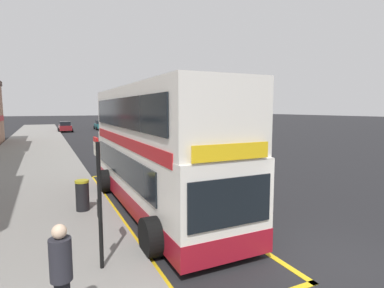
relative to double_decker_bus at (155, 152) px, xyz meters
The scene contains 9 objects.
ground_plane 26.34m from the double_decker_bus, 84.63° to the left, with size 260.00×260.00×0.00m, color black.
pavement_near 26.61m from the double_decker_bus, 99.86° to the left, with size 6.00×76.00×0.14m, color gray.
double_decker_bus is the anchor object (origin of this frame).
bus_bay_markings 2.06m from the double_decker_bus, behind, with size 2.95×12.67×0.01m.
bus_stop_sign 4.66m from the double_decker_bus, 123.93° to the right, with size 0.09×0.51×2.88m.
parked_car_maroon_behind 41.00m from the double_decker_bus, 91.03° to the left, with size 2.09×4.20×1.62m.
parked_car_teal_distant 44.32m from the double_decker_bus, 83.26° to the left, with size 2.09×4.20×1.62m.
pedestrian_waiting_near_sign 6.71m from the double_decker_bus, 121.54° to the right, with size 0.34×0.34×1.75m.
litter_bin 2.91m from the double_decker_bus, behind, with size 0.47×0.47×1.06m.
Camera 1 is at (-6.05, -4.74, 3.65)m, focal length 28.68 mm.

